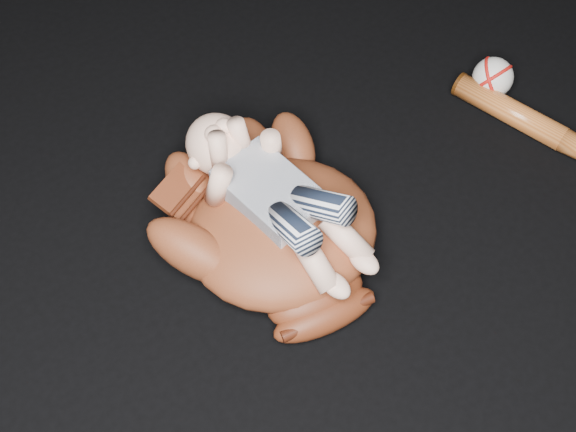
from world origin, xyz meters
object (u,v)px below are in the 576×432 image
Objects in this scene: baseball_glove at (282,226)px; baseball at (493,78)px; baseball_bat at (576,147)px; newborn_baby at (283,198)px.

baseball is (0.54, 0.04, -0.03)m from baseball_glove.
baseball_glove is at bearing -175.29° from baseball.
baseball_glove is at bearing 163.59° from baseball_bat.
newborn_baby is at bearing 55.21° from baseball_glove.
newborn_baby reaches higher than baseball.
baseball_bat is at bearing -87.25° from baseball.
newborn_baby reaches higher than baseball_glove.
baseball_bat is (0.54, -0.17, -0.11)m from newborn_baby.
baseball_glove is 0.54m from baseball.
newborn_baby is 4.93× the size of baseball.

